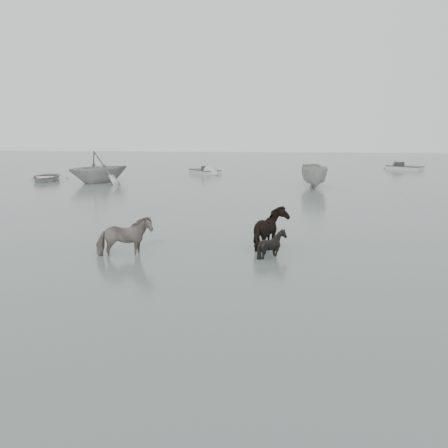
{
  "coord_description": "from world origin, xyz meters",
  "views": [
    {
      "loc": [
        2.5,
        -16.03,
        4.24
      ],
      "look_at": [
        0.44,
        0.44,
        1.0
      ],
      "focal_mm": 40.0,
      "sensor_mm": 36.0,
      "label": 1
    }
  ],
  "objects_px": {
    "pony_pinto": "(124,233)",
    "rowboat_lead": "(46,176)",
    "pony_black": "(272,240)",
    "pony_dark": "(272,224)"
  },
  "relations": [
    {
      "from": "pony_pinto",
      "to": "rowboat_lead",
      "type": "relative_size",
      "value": 0.44
    },
    {
      "from": "pony_pinto",
      "to": "pony_black",
      "type": "xyz_separation_m",
      "value": [
        4.91,
        0.43,
        -0.21
      ]
    },
    {
      "from": "rowboat_lead",
      "to": "pony_pinto",
      "type": "bearing_deg",
      "value": -70.85
    },
    {
      "from": "pony_dark",
      "to": "rowboat_lead",
      "type": "bearing_deg",
      "value": 35.93
    },
    {
      "from": "pony_pinto",
      "to": "pony_black",
      "type": "bearing_deg",
      "value": -109.16
    },
    {
      "from": "pony_dark",
      "to": "pony_black",
      "type": "distance_m",
      "value": 1.45
    },
    {
      "from": "pony_dark",
      "to": "pony_black",
      "type": "bearing_deg",
      "value": 174.88
    },
    {
      "from": "pony_pinto",
      "to": "rowboat_lead",
      "type": "bearing_deg",
      "value": 7.83
    },
    {
      "from": "pony_dark",
      "to": "rowboat_lead",
      "type": "xyz_separation_m",
      "value": [
        -18.5,
        19.93,
        -0.41
      ]
    },
    {
      "from": "rowboat_lead",
      "to": "pony_black",
      "type": "bearing_deg",
      "value": -61.91
    }
  ]
}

